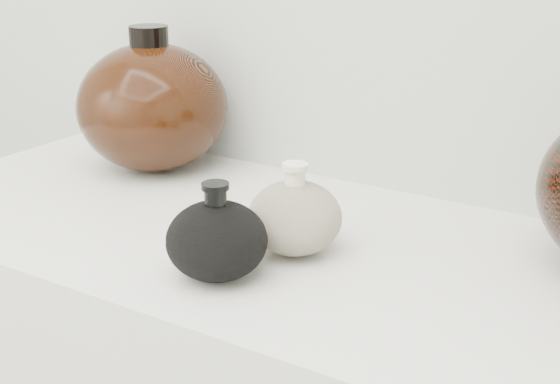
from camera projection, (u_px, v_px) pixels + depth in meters
The scene contains 3 objects.
black_gourd_vase at pixel (217, 240), 0.89m from camera, with size 0.15×0.15×0.12m.
cream_gourd_vase at pixel (295, 217), 0.96m from camera, with size 0.13×0.13×0.12m.
left_round_pot at pixel (153, 107), 1.26m from camera, with size 0.31×0.31×0.23m.
Camera 1 is at (0.50, 0.16, 1.30)m, focal length 50.00 mm.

